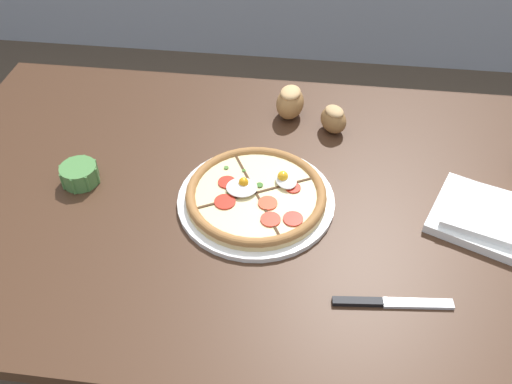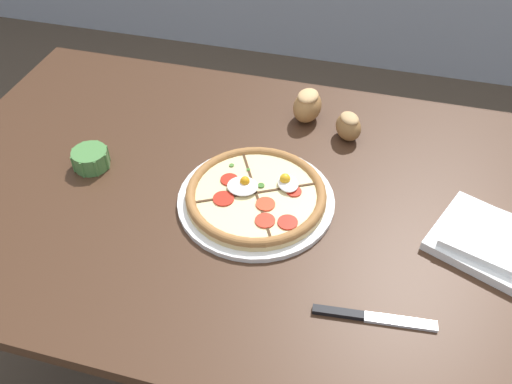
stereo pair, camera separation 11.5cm
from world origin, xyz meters
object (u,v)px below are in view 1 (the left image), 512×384
object	(u,v)px
dining_table	(250,221)
pizza	(256,196)
bread_piece_mid	(290,102)
ramekin_bowl	(79,174)
bread_piece_near	(334,119)
napkin_folded	(489,217)
knife_main	(391,303)

from	to	relation	value
dining_table	pizza	bearing A→B (deg)	-52.68
pizza	bread_piece_mid	distance (m)	0.33
ramekin_bowl	bread_piece_near	xyz separation A→B (m)	(0.56, 0.26, 0.01)
napkin_folded	knife_main	bearing A→B (deg)	-132.42
pizza	dining_table	bearing A→B (deg)	127.32
ramekin_bowl	bread_piece_mid	distance (m)	0.54
ramekin_bowl	knife_main	xyz separation A→B (m)	(0.67, -0.25, -0.02)
bread_piece_near	bread_piece_mid	xyz separation A→B (m)	(-0.11, 0.05, 0.01)
napkin_folded	knife_main	xyz separation A→B (m)	(-0.21, -0.23, -0.01)
bread_piece_mid	pizza	bearing A→B (deg)	-98.07
bread_piece_near	napkin_folded	bearing A→B (deg)	-40.19
knife_main	pizza	bearing A→B (deg)	134.47
dining_table	knife_main	world-z (taller)	knife_main
bread_piece_mid	napkin_folded	bearing A→B (deg)	-36.58
pizza	bread_piece_near	xyz separation A→B (m)	(0.16, 0.28, 0.02)
knife_main	napkin_folded	bearing A→B (deg)	41.98
pizza	bread_piece_near	distance (m)	0.32
pizza	ramekin_bowl	bearing A→B (deg)	177.75
ramekin_bowl	knife_main	bearing A→B (deg)	-20.07
pizza	knife_main	size ratio (longest dim) A/B	1.54
pizza	bread_piece_near	bearing A→B (deg)	60.33
ramekin_bowl	napkin_folded	world-z (taller)	ramekin_bowl
ramekin_bowl	napkin_folded	bearing A→B (deg)	-1.05
dining_table	napkin_folded	world-z (taller)	napkin_folded
dining_table	bread_piece_mid	world-z (taller)	bread_piece_mid
dining_table	pizza	xyz separation A→B (m)	(0.02, -0.02, 0.11)
bread_piece_mid	knife_main	size ratio (longest dim) A/B	0.46
napkin_folded	bread_piece_mid	bearing A→B (deg)	143.42
dining_table	knife_main	distance (m)	0.40
bread_piece_near	knife_main	xyz separation A→B (m)	(0.12, -0.51, -0.03)
ramekin_bowl	bread_piece_mid	size ratio (longest dim) A/B	0.85
ramekin_bowl	bread_piece_mid	world-z (taller)	bread_piece_mid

